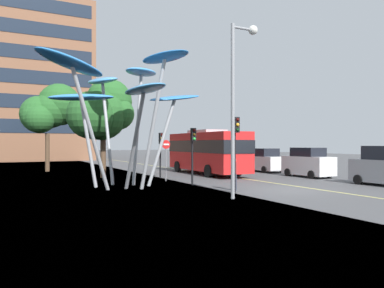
{
  "coord_description": "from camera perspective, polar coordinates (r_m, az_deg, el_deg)",
  "views": [
    {
      "loc": [
        -14.18,
        -15.96,
        2.56
      ],
      "look_at": [
        -1.39,
        8.73,
        2.5
      ],
      "focal_mm": 35.34,
      "sensor_mm": 36.0,
      "label": 1
    }
  ],
  "objects": [
    {
      "name": "traffic_light_island_mid",
      "position": [
        27.67,
        -4.73,
        -0.18
      ],
      "size": [
        0.28,
        0.42,
        3.32
      ],
      "color": "black",
      "rests_on": "ground"
    },
    {
      "name": "backdrop_building",
      "position": [
        63.71,
        -25.52,
        8.5
      ],
      "size": [
        22.14,
        13.43,
        23.71
      ],
      "color": "brown",
      "rests_on": "ground"
    },
    {
      "name": "car_side_street",
      "position": [
        39.76,
        4.77,
        -1.96
      ],
      "size": [
        1.93,
        4.35,
        2.4
      ],
      "color": "black",
      "rests_on": "ground"
    },
    {
      "name": "traffic_light_kerb_far",
      "position": [
        22.94,
        0.15,
        0.04
      ],
      "size": [
        0.28,
        0.42,
        3.48
      ],
      "color": "black",
      "rests_on": "ground"
    },
    {
      "name": "tree_pavement_near",
      "position": [
        28.79,
        -13.49,
        4.7
      ],
      "size": [
        5.1,
        5.02,
        7.46
      ],
      "color": "brown",
      "rests_on": "ground"
    },
    {
      "name": "tree_pavement_far",
      "position": [
        37.57,
        -20.83,
        4.71
      ],
      "size": [
        5.49,
        4.37,
        8.19
      ],
      "color": "brown",
      "rests_on": "ground"
    },
    {
      "name": "no_entry_sign",
      "position": [
        25.59,
        -3.96,
        -1.49
      ],
      "size": [
        0.6,
        0.12,
        2.78
      ],
      "color": "gray",
      "rests_on": "ground"
    },
    {
      "name": "ground",
      "position": [
        21.04,
        12.77,
        -7.0
      ],
      "size": [
        120.0,
        240.0,
        0.1
      ],
      "color": "#4C4C4F"
    },
    {
      "name": "car_parked_mid",
      "position": [
        29.91,
        17.09,
        -2.77
      ],
      "size": [
        1.95,
        4.0,
        2.22
      ],
      "color": "silver",
      "rests_on": "ground"
    },
    {
      "name": "car_parked_far",
      "position": [
        34.51,
        10.74,
        -2.49
      ],
      "size": [
        2.1,
        4.28,
        2.09
      ],
      "color": "silver",
      "rests_on": "ground"
    },
    {
      "name": "red_bus",
      "position": [
        31.26,
        2.24,
        -0.92
      ],
      "size": [
        3.14,
        10.26,
        3.64
      ],
      "color": "red",
      "rests_on": "ground"
    },
    {
      "name": "traffic_light_kerb_near",
      "position": [
        19.54,
        6.61,
        0.88
      ],
      "size": [
        0.28,
        0.42,
        3.9
      ],
      "color": "black",
      "rests_on": "ground"
    },
    {
      "name": "pedestrian",
      "position": [
        20.63,
        6.37,
        -4.54
      ],
      "size": [
        0.34,
        0.34,
        1.75
      ],
      "color": "#2D3342",
      "rests_on": "ground"
    },
    {
      "name": "leaf_sculpture",
      "position": [
        22.19,
        -11.03,
        8.42
      ],
      "size": [
        10.36,
        11.22,
        7.56
      ],
      "color": "#9EA0A5",
      "rests_on": "ground"
    },
    {
      "name": "street_lamp",
      "position": [
        17.8,
        6.97,
        8.39
      ],
      "size": [
        1.45,
        0.44,
        8.14
      ],
      "color": "gray",
      "rests_on": "ground"
    }
  ]
}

